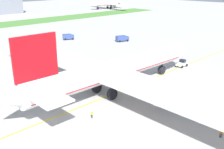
% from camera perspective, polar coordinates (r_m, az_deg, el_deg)
% --- Properties ---
extents(ground_plane, '(600.00, 600.00, 0.00)m').
position_cam_1_polar(ground_plane, '(70.27, 3.57, -2.40)').
color(ground_plane, '#ADAAA5').
rests_on(ground_plane, ground).
extents(apron_taxi_line, '(280.00, 0.36, 0.01)m').
position_cam_1_polar(apron_taxi_line, '(69.67, 4.17, -2.61)').
color(apron_taxi_line, yellow).
rests_on(apron_taxi_line, ground).
extents(airliner_foreground, '(58.64, 94.44, 16.88)m').
position_cam_1_polar(airliner_foreground, '(64.23, 0.27, 0.96)').
color(airliner_foreground, white).
rests_on(airliner_foreground, ground).
extents(pushback_tug, '(5.62, 2.61, 2.21)m').
position_cam_1_polar(pushback_tug, '(88.52, 14.62, 2.30)').
color(pushback_tug, white).
rests_on(pushback_tug, ground).
extents(ground_crew_wingwalker_port, '(0.39, 0.58, 1.75)m').
position_cam_1_polar(ground_crew_wingwalker_port, '(51.26, 22.20, -11.32)').
color(ground_crew_wingwalker_port, black).
rests_on(ground_crew_wingwalker_port, ground).
extents(ground_crew_marshaller_front, '(0.52, 0.34, 1.56)m').
position_cam_1_polar(ground_crew_marshaller_front, '(54.01, -4.30, -8.33)').
color(ground_crew_marshaller_front, black).
rests_on(ground_crew_marshaller_front, ground).
extents(service_truck_fuel_bowser, '(6.27, 3.90, 2.66)m').
position_cam_1_polar(service_truck_fuel_bowser, '(122.08, 2.17, 7.71)').
color(service_truck_fuel_bowser, '#33478C').
rests_on(service_truck_fuel_bowser, ground).
extents(service_truck_catering_van, '(5.44, 4.10, 2.60)m').
position_cam_1_polar(service_truck_catering_van, '(127.68, -9.31, 7.98)').
color(service_truck_catering_van, '#33478C').
rests_on(service_truck_catering_van, ground).
extents(parked_airliner_far_outer, '(36.80, 56.43, 15.43)m').
position_cam_1_polar(parked_airliner_far_outer, '(270.30, -0.97, 14.90)').
color(parked_airliner_far_outer, white).
rests_on(parked_airliner_far_outer, ground).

